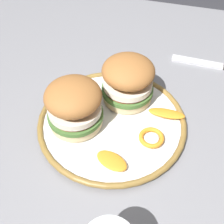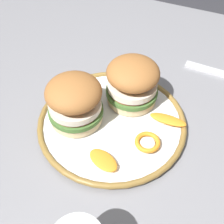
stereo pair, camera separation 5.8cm
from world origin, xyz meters
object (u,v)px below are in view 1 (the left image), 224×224
(dining_table, at_px, (108,142))
(sandwich_half_right, at_px, (128,80))
(dinner_plate, at_px, (112,122))
(table_knife, at_px, (222,67))
(sandwich_half_left, at_px, (74,105))

(dining_table, relative_size, sandwich_half_right, 7.33)
(dining_table, height_order, dinner_plate, dinner_plate)
(dinner_plate, bearing_deg, dining_table, 131.33)
(dinner_plate, xyz_separation_m, table_knife, (0.22, 0.25, -0.01))
(table_knife, bearing_deg, dinner_plate, -130.68)
(sandwich_half_left, bearing_deg, table_knife, 44.30)
(sandwich_half_left, bearing_deg, dinner_plate, 20.57)
(sandwich_half_left, bearing_deg, dining_table, 39.52)
(sandwich_half_left, height_order, sandwich_half_right, same)
(sandwich_half_right, bearing_deg, sandwich_half_left, -130.55)
(sandwich_half_left, relative_size, sandwich_half_right, 1.02)
(sandwich_half_left, xyz_separation_m, sandwich_half_right, (0.08, 0.10, 0.00))
(sandwich_half_right, bearing_deg, table_knife, 41.89)
(dining_table, xyz_separation_m, sandwich_half_left, (-0.05, -0.04, 0.16))
(dining_table, height_order, sandwich_half_right, sandwich_half_right)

